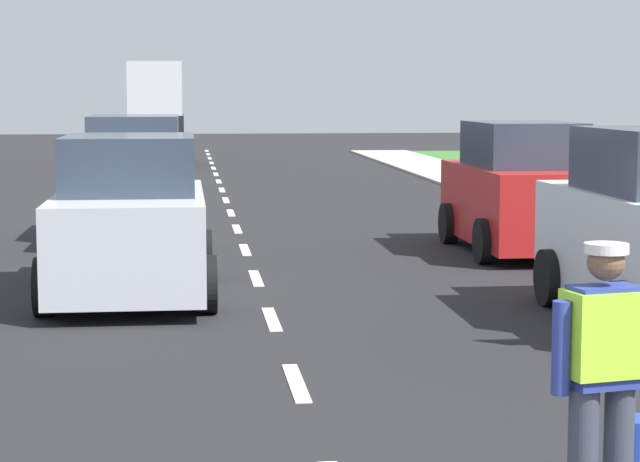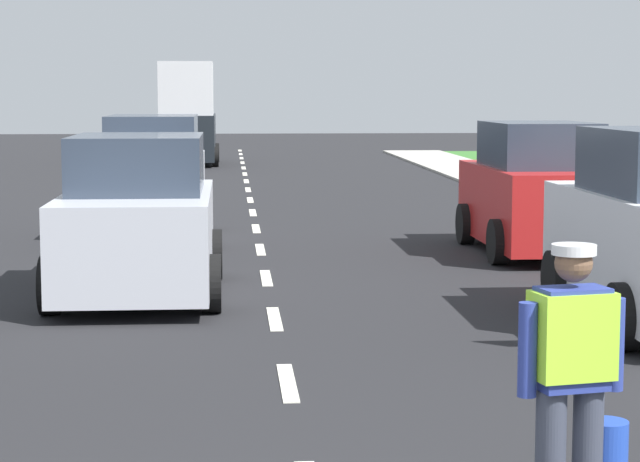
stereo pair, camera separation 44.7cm
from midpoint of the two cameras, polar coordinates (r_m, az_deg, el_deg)
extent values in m
plane|color=black|center=(25.80, -4.74, 0.91)|extent=(96.00, 96.00, 0.00)
cube|color=silver|center=(10.69, -2.34, -7.15)|extent=(0.14, 1.40, 0.01)
cube|color=silver|center=(13.62, -3.23, -4.16)|extent=(0.14, 1.40, 0.01)
cube|color=silver|center=(16.57, -3.81, -2.24)|extent=(0.14, 1.40, 0.01)
cube|color=silver|center=(19.54, -4.21, -0.89)|extent=(0.14, 1.40, 0.01)
cube|color=silver|center=(22.52, -4.50, 0.09)|extent=(0.14, 1.40, 0.01)
cube|color=silver|center=(25.50, -4.72, 0.85)|extent=(0.14, 1.40, 0.01)
cube|color=silver|center=(28.48, -4.90, 1.45)|extent=(0.14, 1.40, 0.01)
cube|color=silver|center=(31.47, -5.05, 1.94)|extent=(0.14, 1.40, 0.01)
cube|color=silver|center=(34.46, -5.17, 2.34)|extent=(0.14, 1.40, 0.01)
cube|color=silver|center=(37.45, -5.27, 2.67)|extent=(0.14, 1.40, 0.01)
cube|color=silver|center=(40.45, -5.35, 2.96)|extent=(0.14, 1.40, 0.01)
cube|color=silver|center=(43.44, -5.43, 3.21)|extent=(0.14, 1.40, 0.01)
cube|color=silver|center=(46.44, -5.49, 3.42)|extent=(0.14, 1.40, 0.01)
cube|color=silver|center=(49.43, -5.55, 3.61)|extent=(0.14, 1.40, 0.01)
cube|color=silver|center=(52.43, -5.60, 3.78)|extent=(0.14, 1.40, 0.01)
cylinder|color=#383D4C|center=(7.35, 10.54, -10.40)|extent=(0.18, 0.18, 0.82)
cylinder|color=#383D4C|center=(7.46, 12.19, -10.17)|extent=(0.18, 0.18, 0.82)
cube|color=navy|center=(7.23, 11.50, -4.90)|extent=(0.44, 0.32, 0.60)
cube|color=#A5EA33|center=(7.23, 11.50, -4.74)|extent=(0.51, 0.37, 0.51)
cylinder|color=navy|center=(7.11, 9.51, -5.46)|extent=(0.11, 0.11, 0.55)
sphere|color=brown|center=(7.16, 11.58, -1.44)|extent=(0.22, 0.22, 0.22)
cylinder|color=silver|center=(7.15, 11.59, -0.81)|extent=(0.26, 0.26, 0.06)
cylinder|color=#2347B7|center=(7.62, 13.00, -9.52)|extent=(0.26, 0.26, 0.26)
cube|color=black|center=(42.64, -8.00, 4.40)|extent=(1.90, 4.60, 1.56)
cube|color=#2D3847|center=(43.41, -7.99, 5.93)|extent=(1.67, 1.61, 0.70)
cube|color=silver|center=(41.80, -8.07, 6.66)|extent=(1.81, 2.53, 1.80)
cylinder|color=black|center=(41.22, -6.69, 3.48)|extent=(0.22, 0.68, 0.68)
cylinder|color=black|center=(41.28, -9.39, 3.44)|extent=(0.22, 0.68, 0.68)
cylinder|color=black|center=(44.07, -6.67, 3.68)|extent=(0.22, 0.68, 0.68)
cylinder|color=black|center=(44.12, -9.20, 3.64)|extent=(0.22, 0.68, 0.68)
cylinder|color=black|center=(14.62, 9.92, -2.18)|extent=(0.22, 0.68, 0.68)
cylinder|color=black|center=(12.35, 13.06, -3.86)|extent=(0.22, 0.68, 0.68)
cube|color=red|center=(19.40, 8.74, 1.28)|extent=(1.71, 3.97, 1.19)
cube|color=#2D3847|center=(19.24, 8.87, 4.05)|extent=(1.51, 2.18, 0.70)
cylinder|color=black|center=(20.43, 5.45, 0.37)|extent=(0.22, 0.68, 0.68)
cylinder|color=black|center=(20.86, 10.17, 0.42)|extent=(0.22, 0.68, 0.68)
cylinder|color=black|center=(18.04, 7.05, -0.48)|extent=(0.22, 0.68, 0.68)
cylinder|color=black|center=(18.53, 12.33, -0.39)|extent=(0.22, 0.68, 0.68)
cube|color=silver|center=(21.10, -9.29, 1.78)|extent=(1.69, 4.39, 1.25)
cube|color=#2D3847|center=(21.16, -9.32, 4.44)|extent=(1.49, 2.42, 0.70)
cylinder|color=black|center=(19.77, -6.95, 0.14)|extent=(0.22, 0.68, 0.68)
cylinder|color=black|center=(19.86, -11.96, 0.08)|extent=(0.22, 0.68, 0.68)
cylinder|color=black|center=(22.48, -6.89, 0.91)|extent=(0.22, 0.68, 0.68)
cylinder|color=black|center=(22.56, -11.30, 0.85)|extent=(0.22, 0.68, 0.68)
cube|color=silver|center=(15.24, -9.73, -0.30)|extent=(1.80, 4.09, 1.12)
cube|color=#2D3847|center=(15.26, -9.78, 3.14)|extent=(1.58, 2.25, 0.70)
cylinder|color=black|center=(14.01, -6.24, -2.50)|extent=(0.22, 0.68, 0.68)
cylinder|color=black|center=(14.13, -13.73, -2.57)|extent=(0.22, 0.68, 0.68)
cylinder|color=black|center=(16.52, -6.27, -1.11)|extent=(0.22, 0.68, 0.68)
cylinder|color=black|center=(16.62, -12.62, -1.19)|extent=(0.22, 0.68, 0.68)
camera|label=1|loc=(0.22, -91.02, -0.12)|focal=68.00mm
camera|label=2|loc=(0.22, 88.98, 0.12)|focal=68.00mm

